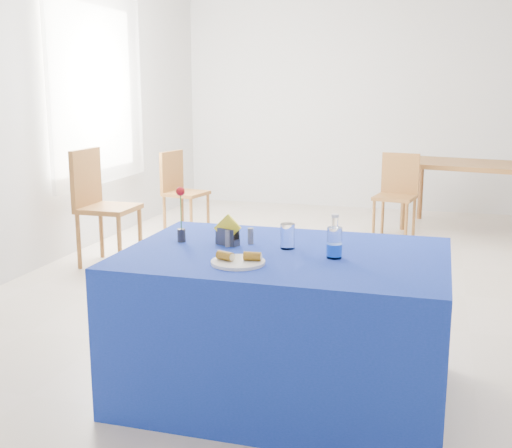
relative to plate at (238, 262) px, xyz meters
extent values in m
plane|color=beige|center=(0.02, 2.20, -0.77)|extent=(7.00, 7.00, 0.00)
plane|color=silver|center=(0.02, 5.70, 0.63)|extent=(5.00, 0.00, 5.00)
plane|color=silver|center=(0.02, -1.30, 0.63)|extent=(5.00, 0.00, 5.00)
plane|color=silver|center=(-2.48, 2.20, 0.63)|extent=(0.00, 7.00, 7.00)
cube|color=white|center=(-2.45, 3.00, 0.78)|extent=(0.04, 1.50, 1.60)
cube|color=white|center=(-2.38, 3.00, 0.78)|extent=(0.04, 1.75, 1.85)
cylinder|color=silver|center=(0.00, 0.00, 0.00)|extent=(0.25, 0.25, 0.01)
cylinder|color=white|center=(0.16, 0.34, 0.06)|extent=(0.07, 0.07, 0.13)
cylinder|color=slate|center=(-0.15, 0.30, 0.04)|extent=(0.03, 0.03, 0.08)
cylinder|color=slate|center=(-0.05, 0.39, 0.04)|extent=(0.03, 0.03, 0.08)
cube|color=navy|center=(0.16, 0.28, -0.39)|extent=(1.60, 1.10, 0.76)
cylinder|color=white|center=(0.41, 0.23, 0.07)|extent=(0.07, 0.07, 0.15)
cylinder|color=blue|center=(0.41, 0.23, 0.03)|extent=(0.08, 0.08, 0.06)
cylinder|color=white|center=(0.41, 0.23, 0.17)|extent=(0.03, 0.03, 0.05)
cylinder|color=white|center=(0.41, 0.23, 0.20)|extent=(0.04, 0.04, 0.01)
cube|color=#38383D|center=(-0.16, 0.34, 0.01)|extent=(0.14, 0.09, 0.03)
cube|color=#3B3B40|center=(-0.17, 0.31, 0.04)|extent=(0.11, 0.05, 0.09)
cube|color=#37373C|center=(-0.16, 0.36, 0.04)|extent=(0.11, 0.05, 0.09)
cube|color=yellow|center=(-0.16, 0.34, 0.08)|extent=(0.15, 0.02, 0.15)
cylinder|color=#26262B|center=(-0.42, 0.33, 0.03)|extent=(0.04, 0.04, 0.07)
cylinder|color=#1C6719|center=(-0.42, 0.33, 0.14)|extent=(0.01, 0.01, 0.22)
sphere|color=#B50C13|center=(-0.42, 0.33, 0.26)|extent=(0.05, 0.05, 0.05)
cube|color=brown|center=(1.17, 4.67, -0.04)|extent=(1.58, 1.20, 0.05)
cylinder|color=brown|center=(0.51, 4.47, -0.41)|extent=(0.06, 0.06, 0.71)
cylinder|color=brown|center=(0.67, 5.15, -0.41)|extent=(0.06, 0.06, 0.71)
cylinder|color=#92602A|center=(0.25, 3.86, -0.55)|extent=(0.03, 0.03, 0.43)
cylinder|color=#92602A|center=(0.58, 3.80, -0.55)|extent=(0.03, 0.03, 0.43)
cylinder|color=#92602A|center=(0.31, 4.20, -0.55)|extent=(0.03, 0.03, 0.43)
cylinder|color=#92602A|center=(0.64, 4.13, -0.55)|extent=(0.03, 0.03, 0.43)
cube|color=#92602A|center=(0.44, 4.00, -0.33)|extent=(0.46, 0.46, 0.04)
cube|color=#92602A|center=(0.48, 4.17, -0.10)|extent=(0.40, 0.11, 0.43)
cylinder|color=#92602A|center=(-1.73, 2.06, -0.52)|extent=(0.04, 0.04, 0.50)
cylinder|color=#92602A|center=(-1.73, 2.45, -0.52)|extent=(0.04, 0.04, 0.50)
cylinder|color=#92602A|center=(-2.12, 2.06, -0.52)|extent=(0.04, 0.04, 0.50)
cylinder|color=#92602A|center=(-2.13, 2.45, -0.52)|extent=(0.04, 0.04, 0.50)
cube|color=#92602A|center=(-1.93, 2.26, -0.26)|extent=(0.46, 0.46, 0.04)
cube|color=#92602A|center=(-2.14, 2.25, 0.02)|extent=(0.05, 0.46, 0.51)
cylinder|color=#92602A|center=(-1.62, 3.42, -0.55)|extent=(0.03, 0.03, 0.43)
cylinder|color=#92602A|center=(-1.55, 3.76, -0.55)|extent=(0.03, 0.03, 0.43)
cylinder|color=#92602A|center=(-1.95, 3.49, -0.55)|extent=(0.03, 0.03, 0.43)
cylinder|color=#92602A|center=(-1.88, 3.83, -0.55)|extent=(0.03, 0.03, 0.43)
cube|color=#92602A|center=(-1.75, 3.63, -0.33)|extent=(0.47, 0.47, 0.04)
cube|color=#92602A|center=(-1.93, 3.66, -0.09)|extent=(0.11, 0.40, 0.44)
cylinder|color=gold|center=(-0.06, -0.01, 0.03)|extent=(0.09, 0.07, 0.04)
cylinder|color=beige|center=(-0.02, -0.02, 0.03)|extent=(0.02, 0.03, 0.03)
cylinder|color=gold|center=(0.06, 0.02, 0.03)|extent=(0.08, 0.05, 0.04)
cylinder|color=beige|center=(0.10, 0.02, 0.03)|extent=(0.01, 0.03, 0.03)
camera|label=1|loc=(0.88, -2.75, 0.80)|focal=45.00mm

